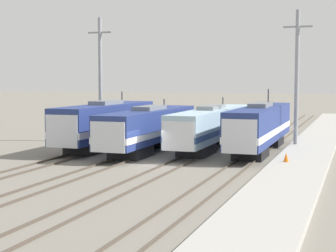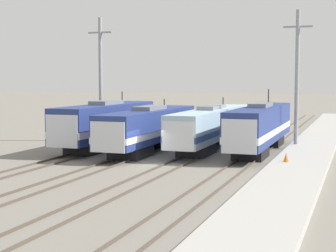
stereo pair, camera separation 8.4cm
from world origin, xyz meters
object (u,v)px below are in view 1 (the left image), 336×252
catenary_tower_left (100,78)px  locomotive_center_right (210,126)px  locomotive_far_left (104,124)px  catenary_tower_right (297,78)px  traffic_cone (286,157)px  locomotive_center_left (148,128)px  locomotive_far_right (260,127)px

catenary_tower_left → locomotive_center_right: bearing=-11.5°
locomotive_far_left → catenary_tower_right: 17.91m
locomotive_center_right → traffic_cone: size_ratio=30.37×
locomotive_far_left → traffic_cone: 18.22m
locomotive_far_left → locomotive_center_left: bearing=-10.5°
locomotive_far_left → catenary_tower_right: (16.59, 5.31, 4.17)m
locomotive_far_right → traffic_cone: bearing=-68.0°
locomotive_center_left → traffic_cone: bearing=-22.3°
locomotive_far_left → catenary_tower_right: catenary_tower_right is taller
traffic_cone → locomotive_center_left: bearing=157.7°
locomotive_center_left → catenary_tower_right: (11.97, 6.17, 4.34)m
locomotive_far_left → locomotive_center_right: size_ratio=0.82×
catenary_tower_left → locomotive_far_right: bearing=-10.7°
locomotive_center_right → catenary_tower_left: size_ratio=1.61×
locomotive_center_right → locomotive_far_right: locomotive_far_right is taller
catenary_tower_right → traffic_cone: 12.64m
locomotive_far_left → locomotive_center_left: locomotive_far_left is taller
locomotive_far_left → locomotive_center_left: (4.62, -0.85, -0.18)m
locomotive_center_right → catenary_tower_right: catenary_tower_right is taller
catenary_tower_right → locomotive_far_left: bearing=-162.2°
locomotive_center_left → traffic_cone: (12.53, -5.13, -1.29)m
locomotive_center_left → traffic_cone: size_ratio=26.47×
locomotive_far_right → catenary_tower_left: catenary_tower_left is taller
locomotive_far_right → catenary_tower_right: (2.73, 3.15, 4.21)m
locomotive_far_right → catenary_tower_right: 5.93m
locomotive_center_left → locomotive_far_left: bearing=169.5°
locomotive_far_right → catenary_tower_right: size_ratio=1.48×
catenary_tower_left → traffic_cone: catenary_tower_left is taller
locomotive_center_left → locomotive_center_right: (4.62, 3.70, -0.02)m
locomotive_center_left → catenary_tower_right: bearing=27.3°
locomotive_center_left → locomotive_center_right: 5.92m
locomotive_center_right → traffic_cone: 11.92m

